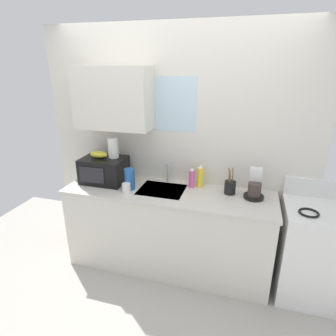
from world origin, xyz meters
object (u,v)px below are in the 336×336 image
coffee_maker (255,187)px  dish_soap_bottle_yellow (200,176)px  paper_towel_roll (113,148)px  utensil_crock (230,187)px  microwave (104,170)px  stove_range (313,252)px  mug_white (126,188)px  cereal_canister (130,179)px  dish_soap_bottle_pink (192,178)px  banana_bunch (99,154)px

coffee_maker → dish_soap_bottle_yellow: coffee_maker is taller
paper_towel_roll → utensil_crock: size_ratio=0.81×
microwave → dish_soap_bottle_yellow: (1.02, 0.16, -0.02)m
utensil_crock → coffee_maker: bearing=-2.9°
stove_range → microwave: bearing=178.8°
stove_range → mug_white: (-1.81, -0.14, 0.49)m
stove_range → cereal_canister: (-1.81, -0.05, 0.55)m
microwave → utensil_crock: (1.34, 0.07, -0.06)m
paper_towel_roll → dish_soap_bottle_pink: paper_towel_roll is taller
microwave → cereal_canister: 0.36m
stove_range → mug_white: bearing=-175.5°
microwave → banana_bunch: 0.18m
dish_soap_bottle_yellow → utensil_crock: 0.33m
cereal_canister → utensil_crock: size_ratio=0.80×
paper_towel_roll → mug_white: bearing=-45.0°
paper_towel_roll → mug_white: size_ratio=2.32×
stove_range → dish_soap_bottle_pink: (-1.21, 0.16, 0.55)m
banana_bunch → dish_soap_bottle_yellow: bearing=8.6°
mug_white → paper_towel_roll: bearing=135.0°
coffee_maker → banana_bunch: bearing=-177.9°
banana_bunch → coffee_maker: bearing=2.1°
banana_bunch → utensil_crock: bearing=2.9°
stove_range → dish_soap_bottle_yellow: 1.27m
stove_range → utensil_crock: (-0.81, 0.12, 0.51)m
stove_range → cereal_canister: 1.89m
stove_range → banana_bunch: 2.32m
cereal_canister → utensil_crock: 1.01m
dish_soap_bottle_pink → cereal_canister: dish_soap_bottle_pink is taller
stove_range → banana_bunch: bearing=178.8°
microwave → paper_towel_roll: 0.27m
stove_range → utensil_crock: size_ratio=3.99×
stove_range → paper_towel_roll: 2.21m
coffee_maker → dish_soap_bottle_yellow: size_ratio=1.15×
dish_soap_bottle_yellow → microwave: bearing=-170.9°
utensil_crock → cereal_canister: bearing=-170.3°
banana_bunch → dish_soap_bottle_yellow: size_ratio=0.82×
dish_soap_bottle_pink → cereal_canister: (-0.60, -0.22, 0.01)m
cereal_canister → stove_range: bearing=1.7°
microwave → coffee_maker: 1.57m
stove_range → microwave: size_ratio=2.35×
paper_towel_roll → dish_soap_bottle_pink: size_ratio=1.00×
dish_soap_bottle_yellow → utensil_crock: bearing=-16.2°
coffee_maker → utensil_crock: bearing=177.1°
dish_soap_bottle_pink → mug_white: (-0.60, -0.31, -0.06)m
coffee_maker → mug_white: 1.25m
banana_bunch → cereal_canister: banana_bunch is taller
banana_bunch → coffee_maker: banana_bunch is taller
coffee_maker → utensil_crock: (-0.23, 0.01, -0.03)m
microwave → paper_towel_roll: paper_towel_roll is taller
dish_soap_bottle_yellow → mug_white: bearing=-152.7°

